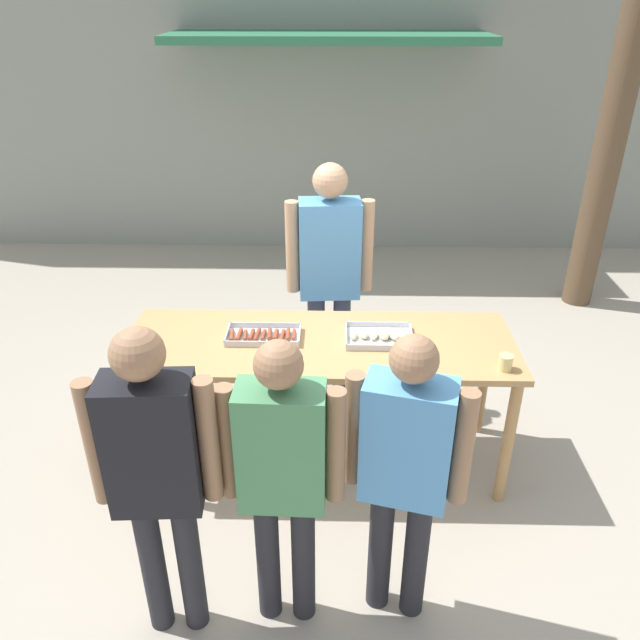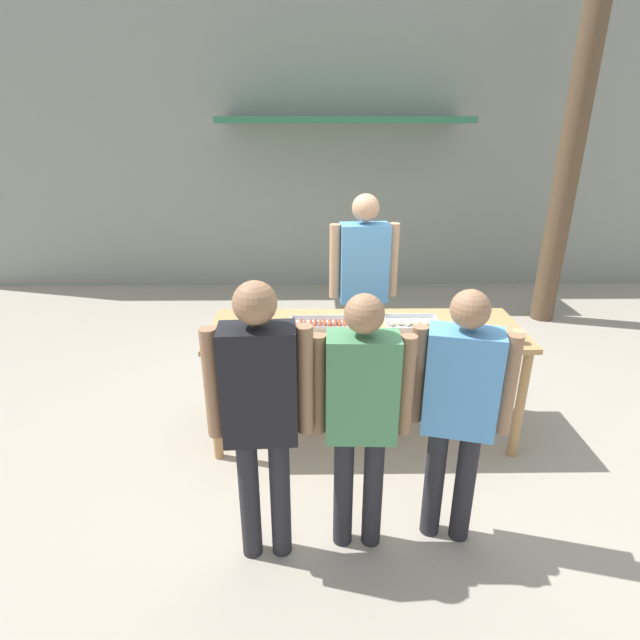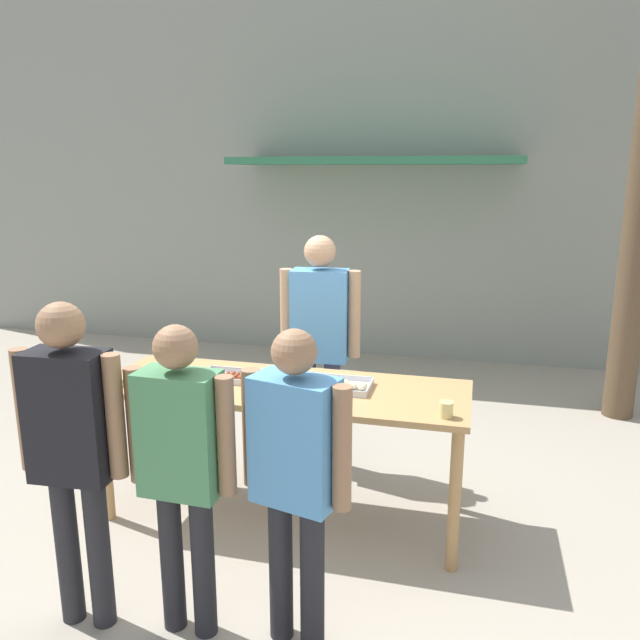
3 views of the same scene
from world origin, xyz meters
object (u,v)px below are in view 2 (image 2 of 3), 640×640
object	(u,v)px
condiment_jar_mustard	(220,340)
person_customer_with_cup	(459,401)
food_tray_sausages	(320,324)
condiment_jar_ketchup	(234,339)
food_tray_buns	(413,323)
utility_pole	(580,103)
beer_cup	(518,337)
person_customer_waiting_in_line	(361,406)
person_server_behind_table	(363,277)
person_customer_holding_hotdog	(260,404)

from	to	relation	value
condiment_jar_mustard	person_customer_with_cup	bearing A→B (deg)	-29.28
food_tray_sausages	condiment_jar_ketchup	size ratio (longest dim) A/B	6.45
food_tray_sausages	food_tray_buns	size ratio (longest dim) A/B	1.11
person_customer_with_cup	utility_pole	world-z (taller)	utility_pole
food_tray_sausages	beer_cup	bearing A→B (deg)	-12.98
condiment_jar_ketchup	person_customer_waiting_in_line	size ratio (longest dim) A/B	0.04
food_tray_buns	condiment_jar_mustard	distance (m)	1.47
condiment_jar_ketchup	utility_pole	world-z (taller)	utility_pole
condiment_jar_mustard	person_customer_with_cup	size ratio (longest dim) A/B	0.04
food_tray_sausages	food_tray_buns	bearing A→B (deg)	-0.02
condiment_jar_ketchup	beer_cup	bearing A→B (deg)	-0.36
person_server_behind_table	person_customer_with_cup	distance (m)	1.94
person_server_behind_table	person_customer_waiting_in_line	world-z (taller)	person_server_behind_table
person_customer_waiting_in_line	person_customer_with_cup	bearing A→B (deg)	-172.94
food_tray_sausages	condiment_jar_ketchup	xyz separation A→B (m)	(-0.61, -0.31, 0.02)
food_tray_buns	utility_pole	bearing A→B (deg)	48.11
person_customer_holding_hotdog	person_customer_waiting_in_line	bearing A→B (deg)	-175.66
beer_cup	person_customer_waiting_in_line	bearing A→B (deg)	-143.56
food_tray_sausages	utility_pole	world-z (taller)	utility_pole
condiment_jar_ketchup	person_customer_holding_hotdog	distance (m)	1.01
person_customer_holding_hotdog	person_customer_with_cup	world-z (taller)	person_customer_holding_hotdog
person_server_behind_table	utility_pole	world-z (taller)	utility_pole
person_customer_waiting_in_line	food_tray_sausages	bearing A→B (deg)	-78.42
beer_cup	utility_pole	xyz separation A→B (m)	(1.51, 2.78, 1.60)
food_tray_sausages	condiment_jar_mustard	distance (m)	0.78
person_server_behind_table	utility_pole	size ratio (longest dim) A/B	0.36
food_tray_buns	condiment_jar_ketchup	size ratio (longest dim) A/B	5.82
condiment_jar_mustard	person_server_behind_table	size ratio (longest dim) A/B	0.04
utility_pole	condiment_jar_mustard	bearing A→B (deg)	-142.54
person_server_behind_table	person_customer_waiting_in_line	xyz separation A→B (m)	(-0.19, -1.95, -0.14)
person_customer_holding_hotdog	utility_pole	size ratio (longest dim) A/B	0.34
beer_cup	person_customer_waiting_in_line	distance (m)	1.49
condiment_jar_mustard	person_customer_holding_hotdog	xyz separation A→B (m)	(0.38, -0.95, 0.06)
utility_pole	food_tray_sausages	bearing A→B (deg)	-139.99
beer_cup	person_customer_waiting_in_line	xyz separation A→B (m)	(-1.20, -0.88, -0.01)
beer_cup	person_customer_with_cup	bearing A→B (deg)	-127.75
food_tray_sausages	person_customer_with_cup	world-z (taller)	person_customer_with_cup
person_server_behind_table	person_customer_with_cup	bearing A→B (deg)	-83.48
food_tray_buns	person_server_behind_table	xyz separation A→B (m)	(-0.32, 0.74, 0.15)
utility_pole	person_server_behind_table	bearing A→B (deg)	-145.82
condiment_jar_ketchup	food_tray_buns	bearing A→B (deg)	13.16
condiment_jar_mustard	beer_cup	size ratio (longest dim) A/B	0.77
person_customer_with_cup	beer_cup	bearing A→B (deg)	-113.51
condiment_jar_mustard	condiment_jar_ketchup	xyz separation A→B (m)	(0.10, 0.02, 0.00)
condiment_jar_mustard	person_customer_with_cup	distance (m)	1.69
beer_cup	utility_pole	bearing A→B (deg)	61.43
person_server_behind_table	person_customer_waiting_in_line	distance (m)	1.96
food_tray_sausages	person_server_behind_table	distance (m)	0.86
condiment_jar_mustard	utility_pole	size ratio (longest dim) A/B	0.01
condiment_jar_mustard	food_tray_buns	bearing A→B (deg)	12.97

